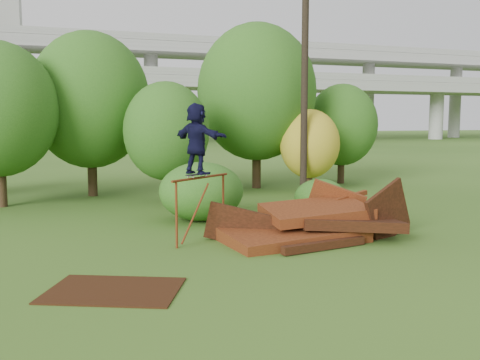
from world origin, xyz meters
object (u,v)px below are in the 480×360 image
object	(u,v)px
scrap_pile	(312,225)
flat_plate	(114,290)
skater	(197,139)
utility_pole	(305,81)

from	to	relation	value
scrap_pile	flat_plate	world-z (taller)	scrap_pile
flat_plate	skater	bearing A→B (deg)	52.80
flat_plate	utility_pole	size ratio (longest dim) A/B	0.26
scrap_pile	utility_pole	distance (m)	9.10
scrap_pile	utility_pole	xyz separation A→B (m)	(3.38, 7.27, 4.30)
scrap_pile	skater	bearing A→B (deg)	166.89
flat_plate	utility_pole	distance (m)	14.07
skater	flat_plate	world-z (taller)	skater
scrap_pile	skater	xyz separation A→B (m)	(-2.94, 0.68, 2.28)
utility_pole	skater	bearing A→B (deg)	-133.84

